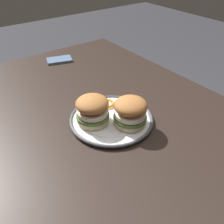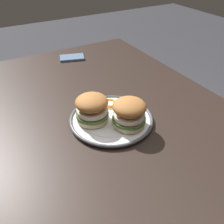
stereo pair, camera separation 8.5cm
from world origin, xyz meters
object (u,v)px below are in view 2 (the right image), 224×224
(dining_table, at_px, (105,129))
(sandwich_half_left, at_px, (129,112))
(sandwich_half_right, at_px, (92,108))
(dinner_plate, at_px, (112,119))

(dining_table, relative_size, sandwich_half_left, 8.68)
(sandwich_half_left, relative_size, sandwich_half_right, 1.02)
(dinner_plate, bearing_deg, sandwich_half_left, -154.21)
(dining_table, height_order, sandwich_half_right, sandwich_half_right)
(sandwich_half_right, bearing_deg, dining_table, -63.89)
(sandwich_half_left, bearing_deg, dining_table, 16.10)
(sandwich_half_left, bearing_deg, sandwich_half_right, 48.65)
(dining_table, relative_size, sandwich_half_right, 8.83)
(dinner_plate, distance_m, sandwich_half_right, 0.09)
(sandwich_half_left, bearing_deg, dinner_plate, 25.79)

